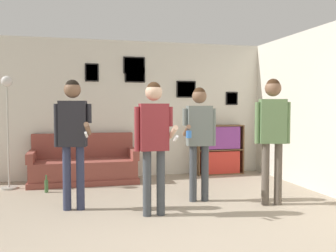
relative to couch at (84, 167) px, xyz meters
The scene contains 11 objects.
ground_plane 3.69m from the couch, 74.19° to the right, with size 20.00×20.00×0.00m, color gray.
wall_back 1.52m from the couch, 22.40° to the left, with size 7.76×0.08×2.70m.
wall_right 4.17m from the couch, 23.01° to the right, with size 0.06×6.33×2.70m.
couch is the anchor object (origin of this frame).
bookshelf 2.76m from the couch, ahead, with size 0.99×0.30×1.02m.
floor_lamp 1.61m from the couch, 168.90° to the right, with size 0.28×0.28×1.92m.
person_player_foreground_left 2.03m from the couch, 95.59° to the right, with size 0.49×0.52×1.76m.
person_player_foreground_center 2.62m from the couch, 70.87° to the right, with size 0.50×0.46×1.72m.
person_watcher_holding_cup 2.55m from the couch, 48.34° to the right, with size 0.53×0.41×1.68m.
person_spectator_near_bookshelf 3.52m from the couch, 41.35° to the right, with size 0.48×0.29×1.80m.
bottle_on_floor 0.94m from the couch, 132.05° to the right, with size 0.06×0.06×0.29m.
Camera 1 is at (-1.16, -3.49, 1.41)m, focal length 40.00 mm.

